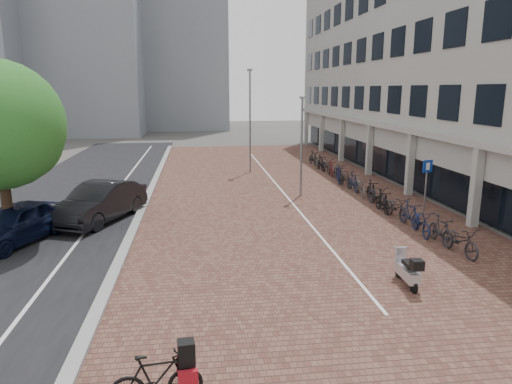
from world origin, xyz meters
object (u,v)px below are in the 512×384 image
object	(u,v)px
car_navy	(16,223)
scooter_front	(407,269)
car_dark	(100,202)
hero_bike	(156,378)
parking_sign	(426,179)

from	to	relation	value
car_navy	scooter_front	size ratio (longest dim) A/B	2.99
car_dark	hero_bike	world-z (taller)	car_dark
car_dark	parking_sign	distance (m)	14.26
hero_bike	parking_sign	distance (m)	15.68
car_dark	scooter_front	world-z (taller)	car_dark
car_dark	parking_sign	xyz separation A→B (m)	(14.18, -1.23, 0.92)
scooter_front	parking_sign	xyz separation A→B (m)	(4.00, 6.91, 1.24)
car_dark	parking_sign	size ratio (longest dim) A/B	1.96
hero_bike	scooter_front	xyz separation A→B (m)	(6.79, 4.41, -0.01)
scooter_front	car_navy	bearing A→B (deg)	158.90
car_navy	car_dark	size ratio (longest dim) A/B	0.88
car_dark	parking_sign	world-z (taller)	parking_sign
car_navy	hero_bike	distance (m)	11.51
car_navy	parking_sign	size ratio (longest dim) A/B	1.73
hero_bike	scooter_front	size ratio (longest dim) A/B	1.15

